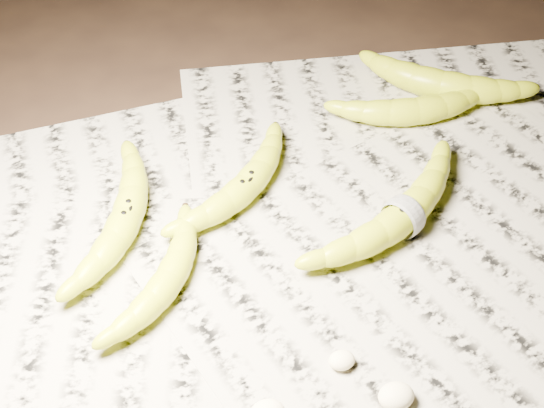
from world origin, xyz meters
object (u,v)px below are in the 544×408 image
object	(u,v)px
banana_taped	(404,214)
banana_upper_b	(442,83)
banana_left_b	(168,277)
banana_left_a	(126,215)
banana_upper_a	(416,109)
banana_center	(246,184)

from	to	relation	value
banana_taped	banana_upper_b	world-z (taller)	banana_upper_b
banana_left_b	banana_taped	distance (m)	0.26
banana_left_a	banana_upper_b	xyz separation A→B (m)	(0.43, 0.11, 0.00)
banana_left_b	banana_upper_a	bearing A→B (deg)	-25.14
banana_left_b	banana_taped	bearing A→B (deg)	-49.54
banana_left_b	banana_upper_b	size ratio (longest dim) A/B	0.84
banana_left_a	banana_upper_a	xyz separation A→B (m)	(0.38, 0.07, 0.00)
banana_upper_a	banana_center	bearing A→B (deg)	-157.20
banana_taped	banana_left_b	bearing A→B (deg)	152.87
banana_left_a	banana_upper_a	distance (m)	0.39
banana_center	banana_left_a	bearing A→B (deg)	144.92
banana_center	banana_upper_a	size ratio (longest dim) A/B	1.00
banana_center	banana_upper_a	xyz separation A→B (m)	(0.24, 0.07, 0.00)
banana_left_b	banana_upper_a	size ratio (longest dim) A/B	0.89
banana_left_a	banana_center	distance (m)	0.14
banana_left_b	banana_upper_b	bearing A→B (deg)	-23.94
banana_left_a	banana_taped	world-z (taller)	banana_taped
banana_left_a	banana_left_b	distance (m)	0.10
banana_upper_a	banana_left_b	bearing A→B (deg)	-146.58
banana_left_a	banana_center	xyz separation A→B (m)	(0.14, 0.01, -0.00)
banana_taped	banana_upper_b	xyz separation A→B (m)	(0.15, 0.20, 0.00)
banana_upper_a	banana_taped	bearing A→B (deg)	-111.83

